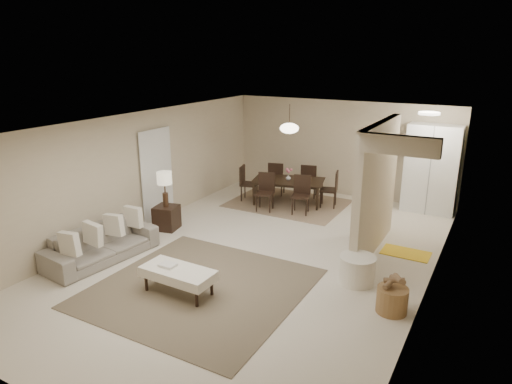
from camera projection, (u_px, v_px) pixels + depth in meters
The scene contains 22 objects.
floor at pixel (259, 255), 8.66m from camera, with size 9.00×9.00×0.00m, color beige.
ceiling at pixel (260, 123), 7.92m from camera, with size 9.00×9.00×0.00m, color white.
back_wall at pixel (341, 148), 12.05m from camera, with size 6.00×6.00×0.00m, color #C6B496.
left_wall at pixel (136, 172), 9.68m from camera, with size 9.00×9.00×0.00m, color #C6B496.
right_wall at pixel (433, 220), 6.89m from camera, with size 9.00×9.00×0.00m, color #C6B496.
partition at pixel (376, 189), 8.49m from camera, with size 0.15×2.50×2.50m, color #C6B496.
doorway at pixel (156, 176), 10.24m from camera, with size 0.04×0.90×2.04m, color black.
pantry_cabinet at pixel (432, 169), 10.72m from camera, with size 1.20×0.55×2.10m, color white.
flush_light at pixel (429, 113), 9.53m from camera, with size 0.44×0.44×0.05m, color white.
living_rug at pixel (200, 288), 7.44m from camera, with size 3.20×3.20×0.01m, color brown.
sofa at pixel (101, 244), 8.39m from camera, with size 0.82×2.09×0.61m, color gray.
ottoman_bench at pixel (178, 274), 7.18m from camera, with size 1.20×0.57×0.43m.
side_table at pixel (167, 218), 9.87m from camera, with size 0.47×0.47×0.52m, color black.
table_lamp at pixel (164, 181), 9.62m from camera, with size 0.32×0.32×0.76m.
round_pouf at pixel (357, 270), 7.55m from camera, with size 0.60×0.60×0.47m, color silver.
wicker_basket at pixel (392, 300), 6.71m from camera, with size 0.46×0.46×0.39m, color brown.
dining_rug at pixel (288, 203), 11.59m from camera, with size 2.80×2.10×0.01m, color #766249.
dining_table at pixel (288, 192), 11.51m from camera, with size 1.75×0.98×0.62m, color black.
dining_chairs at pixel (288, 186), 11.46m from camera, with size 2.46×2.02×0.91m.
vase at pixel (288, 178), 11.40m from camera, with size 0.13×0.13×0.13m, color white.
yellow_mat at pixel (406, 253), 8.72m from camera, with size 0.89×0.54×0.01m, color yellow.
pendant_light at pixel (289, 128), 11.03m from camera, with size 0.46×0.46×0.71m.
Camera 1 is at (3.80, -6.95, 3.69)m, focal length 32.00 mm.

